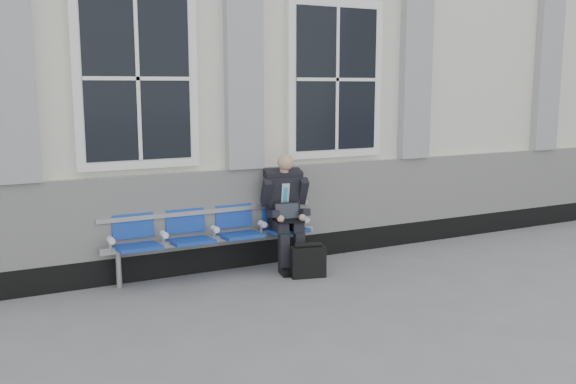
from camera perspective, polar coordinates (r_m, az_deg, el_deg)
ground at (r=7.10m, az=7.74°, el=-8.48°), size 70.00×70.00×0.00m
station_building at (r=9.79m, az=-3.95°, el=9.70°), size 14.40×4.40×4.49m
bench at (r=7.47m, az=-6.70°, el=-3.17°), size 2.60×0.47×0.91m
businessman at (r=7.67m, az=-0.23°, el=-1.26°), size 0.58×0.78×1.38m
briefcase at (r=7.39m, az=1.79°, el=-6.16°), size 0.42×0.26×0.41m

